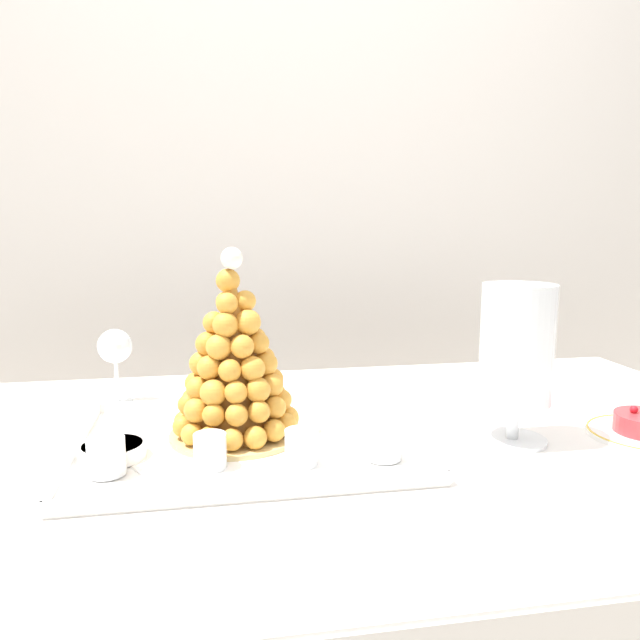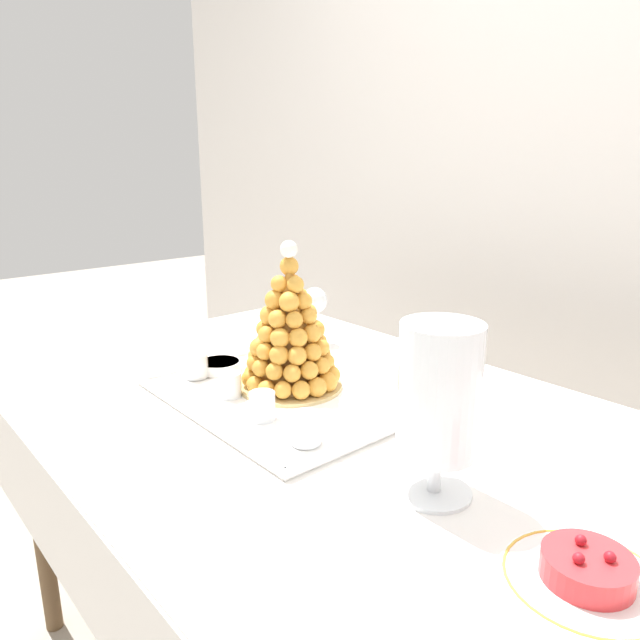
# 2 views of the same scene
# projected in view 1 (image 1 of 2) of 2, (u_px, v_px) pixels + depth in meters

# --- Properties ---
(backdrop_wall) EXTENTS (4.80, 0.10, 2.50)m
(backdrop_wall) POSITION_uv_depth(u_px,v_px,m) (274.00, 183.00, 2.06)
(backdrop_wall) COLOR silver
(backdrop_wall) RESTS_ON ground_plane
(buffet_table) EXTENTS (1.64, 0.98, 0.75)m
(buffet_table) POSITION_uv_depth(u_px,v_px,m) (346.00, 479.00, 1.06)
(buffet_table) COLOR brown
(buffet_table) RESTS_ON ground_plane
(serving_tray) EXTENTS (0.55, 0.43, 0.02)m
(serving_tray) POSITION_uv_depth(u_px,v_px,m) (247.00, 443.00, 1.01)
(serving_tray) COLOR white
(serving_tray) RESTS_ON buffet_table
(croquembouche) EXTENTS (0.22, 0.22, 0.32)m
(croquembouche) POSITION_uv_depth(u_px,v_px,m) (235.00, 365.00, 1.01)
(croquembouche) COLOR tan
(croquembouche) RESTS_ON serving_tray
(dessert_cup_left) EXTENTS (0.05, 0.05, 0.05)m
(dessert_cup_left) POSITION_uv_depth(u_px,v_px,m) (107.00, 458.00, 0.88)
(dessert_cup_left) COLOR silver
(dessert_cup_left) RESTS_ON serving_tray
(dessert_cup_mid_left) EXTENTS (0.05, 0.05, 0.05)m
(dessert_cup_mid_left) POSITION_uv_depth(u_px,v_px,m) (210.00, 452.00, 0.90)
(dessert_cup_mid_left) COLOR silver
(dessert_cup_mid_left) RESTS_ON serving_tray
(dessert_cup_centre) EXTENTS (0.05, 0.05, 0.05)m
(dessert_cup_centre) POSITION_uv_depth(u_px,v_px,m) (301.00, 449.00, 0.91)
(dessert_cup_centre) COLOR silver
(dessert_cup_centre) RESTS_ON serving_tray
(dessert_cup_mid_right) EXTENTS (0.05, 0.05, 0.05)m
(dessert_cup_mid_right) POSITION_uv_depth(u_px,v_px,m) (383.00, 443.00, 0.93)
(dessert_cup_mid_right) COLOR silver
(dessert_cup_mid_right) RESTS_ON serving_tray
(creme_brulee_ramekin) EXTENTS (0.10, 0.10, 0.02)m
(creme_brulee_ramekin) POSITION_uv_depth(u_px,v_px,m) (113.00, 450.00, 0.94)
(creme_brulee_ramekin) COLOR white
(creme_brulee_ramekin) RESTS_ON serving_tray
(macaron_goblet) EXTENTS (0.12, 0.12, 0.27)m
(macaron_goblet) POSITION_uv_depth(u_px,v_px,m) (517.00, 347.00, 1.01)
(macaron_goblet) COLOR white
(macaron_goblet) RESTS_ON buffet_table
(wine_glass) EXTENTS (0.07, 0.07, 0.15)m
(wine_glass) POSITION_uv_depth(u_px,v_px,m) (115.00, 349.00, 1.23)
(wine_glass) COLOR silver
(wine_glass) RESTS_ON buffet_table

